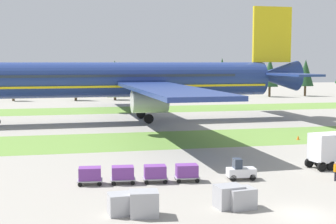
{
  "coord_description": "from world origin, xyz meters",
  "views": [
    {
      "loc": [
        -16.46,
        -30.43,
        10.83
      ],
      "look_at": [
        -2.5,
        33.33,
        4.0
      ],
      "focal_mm": 51.49,
      "sensor_mm": 36.0,
      "label": 1
    }
  ],
  "objects_px": {
    "cargo_dolly_third": "(123,173)",
    "uld_container_0": "(123,204)",
    "ground_crew_loader": "(335,171)",
    "cargo_dolly_fourth": "(90,174)",
    "cargo_dolly_second": "(155,172)",
    "uld_container_1": "(144,204)",
    "uld_container_2": "(229,196)",
    "baggage_tug": "(240,171)",
    "cargo_dolly_lead": "(187,171)",
    "airliner": "(133,79)",
    "uld_container_3": "(240,198)",
    "taxiway_marker_0": "(298,138)"
  },
  "relations": [
    {
      "from": "baggage_tug",
      "to": "taxiway_marker_0",
      "type": "distance_m",
      "value": 25.48
    },
    {
      "from": "uld_container_0",
      "to": "ground_crew_loader",
      "type": "bearing_deg",
      "value": 15.27
    },
    {
      "from": "uld_container_1",
      "to": "uld_container_3",
      "type": "distance_m",
      "value": 7.31
    },
    {
      "from": "baggage_tug",
      "to": "cargo_dolly_third",
      "type": "xyz_separation_m",
      "value": [
        -10.79,
        0.88,
        0.1
      ]
    },
    {
      "from": "baggage_tug",
      "to": "uld_container_2",
      "type": "distance_m",
      "value": 8.83
    },
    {
      "from": "cargo_dolly_lead",
      "to": "uld_container_1",
      "type": "xyz_separation_m",
      "value": [
        -5.44,
        -8.96,
        -0.02
      ]
    },
    {
      "from": "cargo_dolly_lead",
      "to": "uld_container_2",
      "type": "height_order",
      "value": "uld_container_2"
    },
    {
      "from": "cargo_dolly_second",
      "to": "uld_container_1",
      "type": "bearing_deg",
      "value": -10.79
    },
    {
      "from": "cargo_dolly_second",
      "to": "uld_container_3",
      "type": "relative_size",
      "value": 1.16
    },
    {
      "from": "baggage_tug",
      "to": "cargo_dolly_third",
      "type": "relative_size",
      "value": 1.17
    },
    {
      "from": "cargo_dolly_third",
      "to": "taxiway_marker_0",
      "type": "distance_m",
      "value": 32.84
    },
    {
      "from": "ground_crew_loader",
      "to": "uld_container_3",
      "type": "relative_size",
      "value": 0.87
    },
    {
      "from": "cargo_dolly_third",
      "to": "baggage_tug",
      "type": "bearing_deg",
      "value": 90.0
    },
    {
      "from": "uld_container_2",
      "to": "uld_container_3",
      "type": "relative_size",
      "value": 1.0
    },
    {
      "from": "cargo_dolly_second",
      "to": "uld_container_1",
      "type": "distance_m",
      "value": 9.55
    },
    {
      "from": "cargo_dolly_fourth",
      "to": "uld_container_0",
      "type": "height_order",
      "value": "cargo_dolly_fourth"
    },
    {
      "from": "uld_container_3",
      "to": "baggage_tug",
      "type": "bearing_deg",
      "value": 69.11
    },
    {
      "from": "cargo_dolly_second",
      "to": "uld_container_0",
      "type": "bearing_deg",
      "value": -20.5
    },
    {
      "from": "baggage_tug",
      "to": "uld_container_3",
      "type": "distance_m",
      "value": 8.83
    },
    {
      "from": "cargo_dolly_lead",
      "to": "uld_container_0",
      "type": "relative_size",
      "value": 1.16
    },
    {
      "from": "cargo_dolly_lead",
      "to": "uld_container_0",
      "type": "bearing_deg",
      "value": -35.21
    },
    {
      "from": "cargo_dolly_fourth",
      "to": "airliner",
      "type": "bearing_deg",
      "value": 171.66
    },
    {
      "from": "uld_container_2",
      "to": "taxiway_marker_0",
      "type": "bearing_deg",
      "value": 54.18
    },
    {
      "from": "baggage_tug",
      "to": "uld_container_2",
      "type": "xyz_separation_m",
      "value": [
        -3.93,
        -7.91,
        0.02
      ]
    },
    {
      "from": "cargo_dolly_fourth",
      "to": "uld_container_3",
      "type": "xyz_separation_m",
      "value": [
        10.53,
        -9.37,
        -0.15
      ]
    },
    {
      "from": "cargo_dolly_lead",
      "to": "cargo_dolly_fourth",
      "type": "bearing_deg",
      "value": -90.0
    },
    {
      "from": "uld_container_2",
      "to": "airliner",
      "type": "bearing_deg",
      "value": 89.48
    },
    {
      "from": "cargo_dolly_fourth",
      "to": "ground_crew_loader",
      "type": "height_order",
      "value": "ground_crew_loader"
    },
    {
      "from": "cargo_dolly_lead",
      "to": "cargo_dolly_fourth",
      "type": "xyz_separation_m",
      "value": [
        -8.67,
        0.71,
        0.0
      ]
    },
    {
      "from": "uld_container_1",
      "to": "baggage_tug",
      "type": "bearing_deg",
      "value": 39.31
    },
    {
      "from": "cargo_dolly_second",
      "to": "ground_crew_loader",
      "type": "distance_m",
      "value": 16.47
    },
    {
      "from": "baggage_tug",
      "to": "taxiway_marker_0",
      "type": "relative_size",
      "value": 4.47
    },
    {
      "from": "cargo_dolly_third",
      "to": "uld_container_0",
      "type": "bearing_deg",
      "value": -2.4
    },
    {
      "from": "cargo_dolly_second",
      "to": "baggage_tug",
      "type": "bearing_deg",
      "value": 90.0
    },
    {
      "from": "uld_container_0",
      "to": "uld_container_3",
      "type": "xyz_separation_m",
      "value": [
        8.72,
        -0.46,
        0.01
      ]
    },
    {
      "from": "ground_crew_loader",
      "to": "uld_container_2",
      "type": "height_order",
      "value": "ground_crew_loader"
    },
    {
      "from": "baggage_tug",
      "to": "cargo_dolly_lead",
      "type": "relative_size",
      "value": 1.17
    },
    {
      "from": "uld_container_2",
      "to": "cargo_dolly_second",
      "type": "bearing_deg",
      "value": 114.88
    },
    {
      "from": "airliner",
      "to": "baggage_tug",
      "type": "distance_m",
      "value": 46.01
    },
    {
      "from": "airliner",
      "to": "cargo_dolly_lead",
      "type": "xyz_separation_m",
      "value": [
        -1.57,
        -44.96,
        -6.72
      ]
    },
    {
      "from": "cargo_dolly_second",
      "to": "uld_container_0",
      "type": "relative_size",
      "value": 1.16
    },
    {
      "from": "cargo_dolly_lead",
      "to": "uld_container_3",
      "type": "distance_m",
      "value": 8.86
    },
    {
      "from": "uld_container_2",
      "to": "cargo_dolly_fourth",
      "type": "bearing_deg",
      "value": 137.18
    },
    {
      "from": "cargo_dolly_fourth",
      "to": "uld_container_2",
      "type": "height_order",
      "value": "uld_container_2"
    },
    {
      "from": "baggage_tug",
      "to": "cargo_dolly_second",
      "type": "relative_size",
      "value": 1.17
    },
    {
      "from": "cargo_dolly_lead",
      "to": "airliner",
      "type": "bearing_deg",
      "value": -177.31
    },
    {
      "from": "cargo_dolly_third",
      "to": "uld_container_3",
      "type": "bearing_deg",
      "value": 44.6
    },
    {
      "from": "cargo_dolly_second",
      "to": "uld_container_2",
      "type": "xyz_separation_m",
      "value": [
        3.97,
        -8.56,
        -0.08
      ]
    },
    {
      "from": "ground_crew_loader",
      "to": "uld_container_3",
      "type": "distance_m",
      "value": 12.92
    },
    {
      "from": "ground_crew_loader",
      "to": "cargo_dolly_fourth",
      "type": "bearing_deg",
      "value": 113.15
    }
  ]
}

